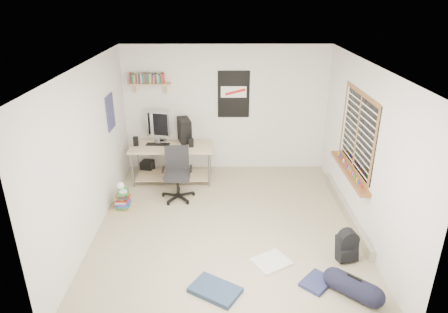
{
  "coord_description": "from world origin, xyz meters",
  "views": [
    {
      "loc": [
        -0.08,
        -5.37,
        3.44
      ],
      "look_at": [
        -0.05,
        0.12,
        1.13
      ],
      "focal_mm": 32.0,
      "sensor_mm": 36.0,
      "label": 1
    }
  ],
  "objects_px": {
    "duffel_bag": "(353,286)",
    "book_stack": "(123,200)",
    "office_chair": "(177,173)",
    "desk": "(173,163)",
    "backpack": "(347,248)"
  },
  "relations": [
    {
      "from": "duffel_bag",
      "to": "book_stack",
      "type": "relative_size",
      "value": 1.08
    },
    {
      "from": "book_stack",
      "to": "office_chair",
      "type": "bearing_deg",
      "value": 21.39
    },
    {
      "from": "office_chair",
      "to": "duffel_bag",
      "type": "relative_size",
      "value": 1.8
    },
    {
      "from": "desk",
      "to": "book_stack",
      "type": "height_order",
      "value": "desk"
    },
    {
      "from": "desk",
      "to": "backpack",
      "type": "xyz_separation_m",
      "value": [
        2.64,
        -2.5,
        -0.16
      ]
    },
    {
      "from": "desk",
      "to": "book_stack",
      "type": "xyz_separation_m",
      "value": [
        -0.72,
        -1.08,
        -0.21
      ]
    },
    {
      "from": "desk",
      "to": "office_chair",
      "type": "xyz_separation_m",
      "value": [
        0.17,
        -0.73,
        0.12
      ]
    },
    {
      "from": "backpack",
      "to": "duffel_bag",
      "type": "bearing_deg",
      "value": -111.31
    },
    {
      "from": "office_chair",
      "to": "duffel_bag",
      "type": "bearing_deg",
      "value": -50.24
    },
    {
      "from": "office_chair",
      "to": "book_stack",
      "type": "relative_size",
      "value": 1.94
    },
    {
      "from": "desk",
      "to": "book_stack",
      "type": "bearing_deg",
      "value": -136.72
    },
    {
      "from": "desk",
      "to": "office_chair",
      "type": "bearing_deg",
      "value": -89.67
    },
    {
      "from": "duffel_bag",
      "to": "backpack",
      "type": "bearing_deg",
      "value": 122.51
    },
    {
      "from": "office_chair",
      "to": "duffel_bag",
      "type": "height_order",
      "value": "office_chair"
    },
    {
      "from": "backpack",
      "to": "office_chair",
      "type": "bearing_deg",
      "value": 132.58
    }
  ]
}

